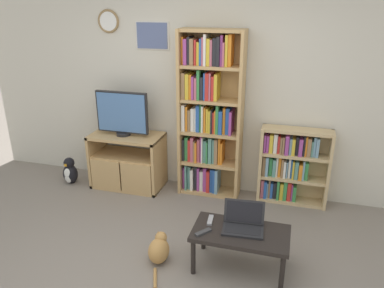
{
  "coord_description": "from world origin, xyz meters",
  "views": [
    {
      "loc": [
        1.13,
        -2.41,
        2.33
      ],
      "look_at": [
        0.14,
        1.09,
        0.93
      ],
      "focal_mm": 35.0,
      "sensor_mm": 36.0,
      "label": 1
    }
  ],
  "objects_px": {
    "tv_stand": "(127,161)",
    "remote_near_laptop": "(210,220)",
    "bookshelf_short": "(290,165)",
    "coffee_table": "(241,236)",
    "laptop": "(243,222)",
    "remote_far_from_laptop": "(203,232)",
    "bookshelf_tall": "(208,116)",
    "cat": "(159,249)",
    "television": "(122,114)",
    "penguin_figurine": "(70,172)"
  },
  "relations": [
    {
      "from": "bookshelf_tall",
      "to": "penguin_figurine",
      "type": "height_order",
      "value": "bookshelf_tall"
    },
    {
      "from": "remote_near_laptop",
      "to": "bookshelf_short",
      "type": "bearing_deg",
      "value": -121.88
    },
    {
      "from": "coffee_table",
      "to": "remote_far_from_laptop",
      "type": "relative_size",
      "value": 5.68
    },
    {
      "from": "cat",
      "to": "remote_near_laptop",
      "type": "bearing_deg",
      "value": 25.53
    },
    {
      "from": "television",
      "to": "cat",
      "type": "xyz_separation_m",
      "value": [
        0.97,
        -1.35,
        -0.87
      ]
    },
    {
      "from": "tv_stand",
      "to": "remote_near_laptop",
      "type": "distance_m",
      "value": 1.81
    },
    {
      "from": "coffee_table",
      "to": "cat",
      "type": "relative_size",
      "value": 1.75
    },
    {
      "from": "tv_stand",
      "to": "bookshelf_short",
      "type": "xyz_separation_m",
      "value": [
        2.06,
        0.17,
        0.12
      ]
    },
    {
      "from": "remote_near_laptop",
      "to": "cat",
      "type": "xyz_separation_m",
      "value": [
        -0.44,
        -0.2,
        -0.27
      ]
    },
    {
      "from": "bookshelf_short",
      "to": "cat",
      "type": "xyz_separation_m",
      "value": [
        -1.11,
        -1.53,
        -0.35
      ]
    },
    {
      "from": "bookshelf_short",
      "to": "remote_near_laptop",
      "type": "height_order",
      "value": "bookshelf_short"
    },
    {
      "from": "bookshelf_short",
      "to": "coffee_table",
      "type": "xyz_separation_m",
      "value": [
        -0.37,
        -1.41,
        -0.13
      ]
    },
    {
      "from": "remote_near_laptop",
      "to": "cat",
      "type": "height_order",
      "value": "remote_near_laptop"
    },
    {
      "from": "laptop",
      "to": "remote_far_from_laptop",
      "type": "bearing_deg",
      "value": -156.91
    },
    {
      "from": "bookshelf_short",
      "to": "cat",
      "type": "relative_size",
      "value": 1.9
    },
    {
      "from": "coffee_table",
      "to": "bookshelf_short",
      "type": "bearing_deg",
      "value": 75.45
    },
    {
      "from": "penguin_figurine",
      "to": "cat",
      "type": "bearing_deg",
      "value": -34.72
    },
    {
      "from": "bookshelf_short",
      "to": "cat",
      "type": "distance_m",
      "value": 1.92
    },
    {
      "from": "remote_far_from_laptop",
      "to": "remote_near_laptop",
      "type": "bearing_deg",
      "value": 124.12
    },
    {
      "from": "coffee_table",
      "to": "television",
      "type": "bearing_deg",
      "value": 144.25
    },
    {
      "from": "penguin_figurine",
      "to": "coffee_table",
      "type": "bearing_deg",
      "value": -23.67
    },
    {
      "from": "tv_stand",
      "to": "remote_far_from_laptop",
      "type": "relative_size",
      "value": 6.04
    },
    {
      "from": "bookshelf_tall",
      "to": "laptop",
      "type": "distance_m",
      "value": 1.59
    },
    {
      "from": "bookshelf_tall",
      "to": "cat",
      "type": "height_order",
      "value": "bookshelf_tall"
    },
    {
      "from": "coffee_table",
      "to": "remote_near_laptop",
      "type": "relative_size",
      "value": 5.31
    },
    {
      "from": "bookshelf_tall",
      "to": "coffee_table",
      "type": "bearing_deg",
      "value": -64.78
    },
    {
      "from": "tv_stand",
      "to": "remote_far_from_laptop",
      "type": "height_order",
      "value": "tv_stand"
    },
    {
      "from": "remote_near_laptop",
      "to": "tv_stand",
      "type": "bearing_deg",
      "value": -44.63
    },
    {
      "from": "bookshelf_short",
      "to": "penguin_figurine",
      "type": "height_order",
      "value": "bookshelf_short"
    },
    {
      "from": "television",
      "to": "remote_near_laptop",
      "type": "bearing_deg",
      "value": -39.0
    },
    {
      "from": "coffee_table",
      "to": "remote_far_from_laptop",
      "type": "distance_m",
      "value": 0.35
    },
    {
      "from": "television",
      "to": "bookshelf_tall",
      "type": "bearing_deg",
      "value": 7.65
    },
    {
      "from": "tv_stand",
      "to": "remote_near_laptop",
      "type": "xyz_separation_m",
      "value": [
        1.39,
        -1.15,
        0.04
      ]
    },
    {
      "from": "bookshelf_short",
      "to": "coffee_table",
      "type": "height_order",
      "value": "bookshelf_short"
    },
    {
      "from": "coffee_table",
      "to": "remote_near_laptop",
      "type": "xyz_separation_m",
      "value": [
        -0.3,
        0.09,
        0.06
      ]
    },
    {
      "from": "laptop",
      "to": "remote_far_from_laptop",
      "type": "relative_size",
      "value": 2.54
    },
    {
      "from": "television",
      "to": "penguin_figurine",
      "type": "distance_m",
      "value": 1.14
    },
    {
      "from": "bookshelf_short",
      "to": "remote_far_from_laptop",
      "type": "bearing_deg",
      "value": -114.14
    },
    {
      "from": "remote_near_laptop",
      "to": "cat",
      "type": "relative_size",
      "value": 0.33
    },
    {
      "from": "television",
      "to": "bookshelf_tall",
      "type": "xyz_separation_m",
      "value": [
        1.07,
        0.14,
        0.02
      ]
    },
    {
      "from": "tv_stand",
      "to": "remote_near_laptop",
      "type": "relative_size",
      "value": 5.65
    },
    {
      "from": "tv_stand",
      "to": "coffee_table",
      "type": "height_order",
      "value": "tv_stand"
    },
    {
      "from": "bookshelf_tall",
      "to": "remote_near_laptop",
      "type": "bearing_deg",
      "value": -74.92
    },
    {
      "from": "television",
      "to": "laptop",
      "type": "relative_size",
      "value": 1.76
    },
    {
      "from": "bookshelf_short",
      "to": "laptop",
      "type": "bearing_deg",
      "value": -104.7
    },
    {
      "from": "tv_stand",
      "to": "coffee_table",
      "type": "distance_m",
      "value": 2.1
    },
    {
      "from": "bookshelf_tall",
      "to": "tv_stand",
      "type": "bearing_deg",
      "value": -172.37
    },
    {
      "from": "bookshelf_short",
      "to": "coffee_table",
      "type": "bearing_deg",
      "value": -104.55
    },
    {
      "from": "remote_near_laptop",
      "to": "bookshelf_tall",
      "type": "bearing_deg",
      "value": -79.93
    },
    {
      "from": "television",
      "to": "remote_near_laptop",
      "type": "height_order",
      "value": "television"
    }
  ]
}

